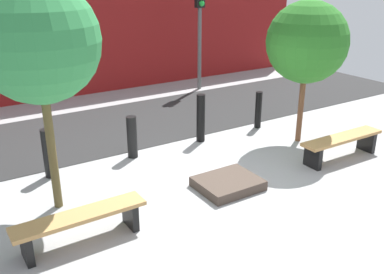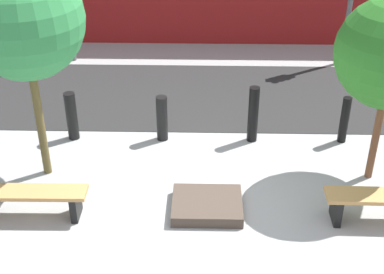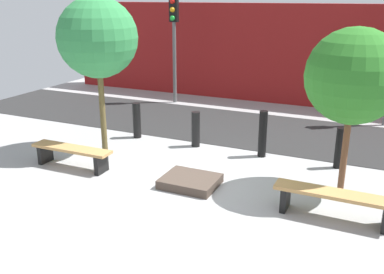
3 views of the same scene
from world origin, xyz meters
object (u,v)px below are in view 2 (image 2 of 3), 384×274
Objects in this scene: planter_bed at (207,205)px; bollard_left at (162,118)px; bench_left at (25,197)px; bollard_right at (344,120)px; tree_behind_left_bench at (24,21)px; bollard_center at (253,114)px; bollard_far_left at (72,116)px.

bollard_left reaches higher than planter_bed.
bollard_right reaches higher than bench_left.
bollard_right is at bearing 12.56° from tree_behind_left_bench.
bollard_right is (2.47, 2.11, 0.36)m from planter_bed.
tree_behind_left_bench reaches higher than bollard_left.
tree_behind_left_bench is at bearing -167.44° from bollard_right.
bench_left is at bearing -155.82° from bollard_right.
bollard_right is at bearing 0.00° from bollard_left.
bollard_center is 1.20× the size of bollard_right.
bollard_left is at bearing 180.00° from bollard_center.
bollard_right reaches higher than bollard_left.
bollard_far_left is 3.30m from bollard_center.
planter_bed is at bearing -68.65° from bollard_left.
tree_behind_left_bench is 5.69m from bollard_right.
bench_left is 2.56m from tree_behind_left_bench.
planter_bed is at bearing -19.84° from tree_behind_left_bench.
bollard_far_left is at bearing 80.31° from tree_behind_left_bench.
bollard_center is at bearing 32.80° from bench_left.
planter_bed is at bearing 3.63° from bench_left.
tree_behind_left_bench is at bearing -148.15° from bollard_left.
bench_left is 4.19m from bollard_center.
bollard_far_left is at bearing 180.00° from bollard_center.
bollard_far_left is 0.86× the size of bollard_center.
bollard_center reaches higher than bollard_left.
bench_left is at bearing -94.84° from bollard_far_left.
tree_behind_left_bench is 3.95× the size of bollard_right.
tree_behind_left_bench is at bearing -99.69° from bollard_far_left.
tree_behind_left_bench reaches higher than bollard_far_left.
bollard_center is at bearing 18.16° from tree_behind_left_bench.
bench_left is 5.63m from bollard_right.
bollard_left is at bearing 31.85° from tree_behind_left_bench.
bench_left is 1.75× the size of planter_bed.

